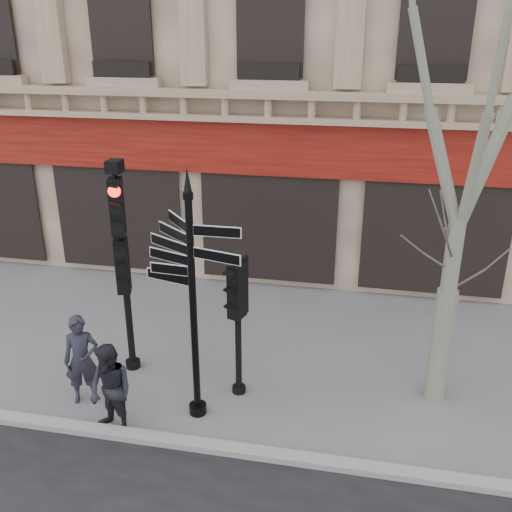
# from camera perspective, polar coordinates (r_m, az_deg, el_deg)

# --- Properties ---
(ground) EXTENTS (80.00, 80.00, 0.00)m
(ground) POSITION_cam_1_polar(r_m,az_deg,el_deg) (10.75, -3.57, -13.82)
(ground) COLOR slate
(ground) RESTS_ON ground
(kerb) EXTENTS (80.00, 0.25, 0.12)m
(kerb) POSITION_cam_1_polar(r_m,az_deg,el_deg) (9.66, -5.80, -18.27)
(kerb) COLOR gray
(kerb) RESTS_ON ground
(fingerpost) EXTENTS (2.43, 2.43, 4.38)m
(fingerpost) POSITION_cam_1_polar(r_m,az_deg,el_deg) (8.93, -6.53, -0.14)
(fingerpost) COLOR black
(fingerpost) RESTS_ON ground
(traffic_signal_main) EXTENTS (0.54, 0.46, 4.15)m
(traffic_signal_main) POSITION_cam_1_polar(r_m,az_deg,el_deg) (10.62, -13.28, 1.22)
(traffic_signal_main) COLOR black
(traffic_signal_main) RESTS_ON ground
(traffic_signal_secondary) EXTENTS (0.51, 0.43, 2.57)m
(traffic_signal_secondary) POSITION_cam_1_polar(r_m,az_deg,el_deg) (9.92, -1.83, -4.93)
(traffic_signal_secondary) COLOR black
(traffic_signal_secondary) RESTS_ON ground
(plane_tree) EXTENTS (3.15, 3.15, 8.38)m
(plane_tree) POSITION_cam_1_polar(r_m,az_deg,el_deg) (9.24, 21.57, 18.07)
(plane_tree) COLOR gray
(plane_tree) RESTS_ON ground
(pedestrian_a) EXTENTS (0.72, 0.60, 1.69)m
(pedestrian_a) POSITION_cam_1_polar(r_m,az_deg,el_deg) (10.62, -17.03, -9.89)
(pedestrian_a) COLOR #22212C
(pedestrian_a) RESTS_ON ground
(pedestrian_b) EXTENTS (0.97, 0.87, 1.63)m
(pedestrian_b) POSITION_cam_1_polar(r_m,az_deg,el_deg) (9.74, -14.32, -12.94)
(pedestrian_b) COLOR black
(pedestrian_b) RESTS_ON ground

